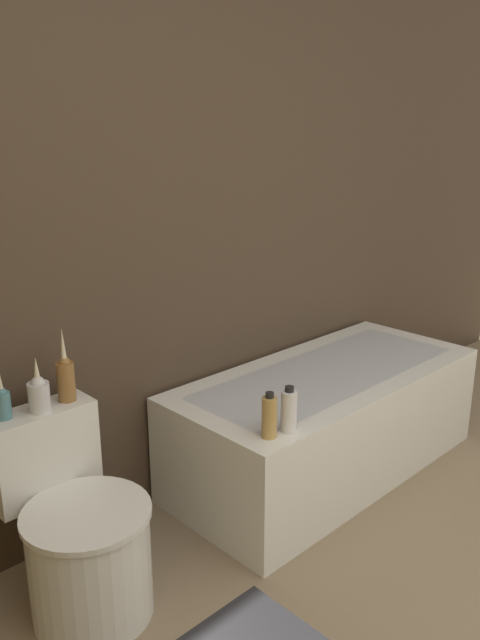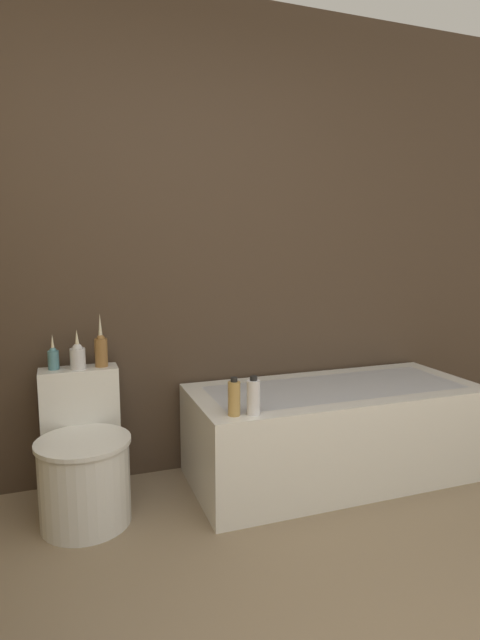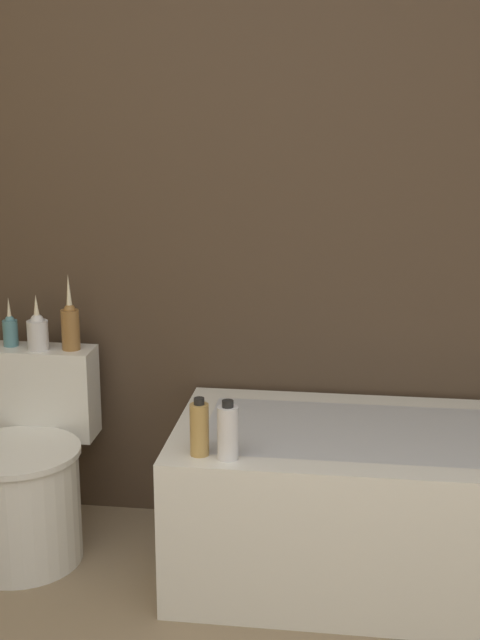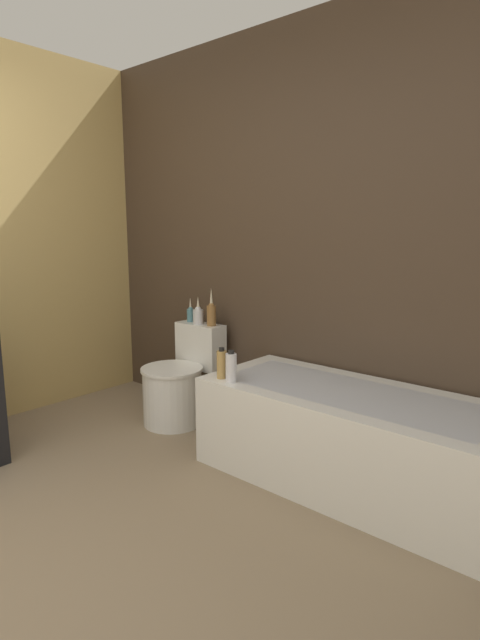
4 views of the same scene
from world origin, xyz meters
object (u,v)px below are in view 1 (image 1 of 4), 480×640
vase_gold (2,402)px  vase_silver (39,393)px  vase_bronze (66,377)px  toilet (80,537)px  shampoo_bottle_short (289,411)px  bathtub (326,420)px  shampoo_bottle_tall (269,417)px

vase_gold → vase_silver: 0.12m
vase_silver → vase_bronze: vase_bronze is taller
vase_silver → toilet: bearing=-90.0°
vase_gold → shampoo_bottle_short: bearing=-30.9°
bathtub → toilet: bearing=179.6°
toilet → shampoo_bottle_tall: bearing=-21.7°
toilet → shampoo_bottle_tall: size_ratio=3.77×
bathtub → shampoo_bottle_short: (-0.59, -0.27, 0.34)m
vase_silver → vase_bronze: (0.11, 0.02, 0.02)m
vase_silver → shampoo_bottle_short: 0.90m
bathtub → vase_silver: (-1.34, 0.21, 0.48)m
vase_gold → vase_silver: size_ratio=0.90×
toilet → shampoo_bottle_tall: shampoo_bottle_tall is taller
vase_bronze → vase_gold: bearing=176.5°
bathtub → shampoo_bottle_short: 0.73m
bathtub → toilet: size_ratio=2.37×
toilet → shampoo_bottle_short: bearing=-20.6°
toilet → shampoo_bottle_short: shampoo_bottle_short is taller
shampoo_bottle_tall → vase_silver: bearing=144.8°
shampoo_bottle_short → vase_bronze: bearing=141.6°
vase_gold → vase_silver: bearing=-15.9°
shampoo_bottle_tall → shampoo_bottle_short: 0.09m
vase_silver → shampoo_bottle_tall: bearing=-35.2°
vase_gold → shampoo_bottle_short: (0.86, -0.52, -0.14)m
vase_bronze → shampoo_bottle_tall: 0.75m
toilet → shampoo_bottle_tall: 0.78m
vase_silver → vase_bronze: size_ratio=0.73×
toilet → shampoo_bottle_short: 0.86m
vase_silver → shampoo_bottle_tall: 0.82m
vase_gold → shampoo_bottle_tall: bearing=-32.7°
shampoo_bottle_tall → shampoo_bottle_short: bearing=-11.6°
toilet → vase_bronze: size_ratio=2.48×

